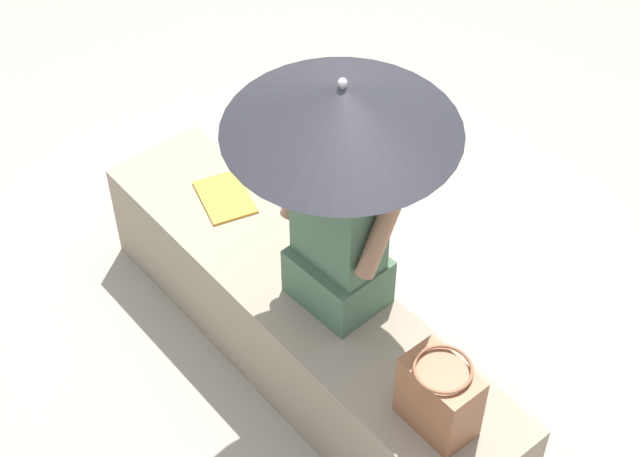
% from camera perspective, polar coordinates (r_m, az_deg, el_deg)
% --- Properties ---
extents(ground_plane, '(14.00, 14.00, 0.00)m').
position_cam_1_polar(ground_plane, '(4.41, -0.90, -7.48)').
color(ground_plane, '#9E9384').
extents(stone_bench, '(2.14, 0.48, 0.50)m').
position_cam_1_polar(stone_bench, '(4.21, -0.94, -5.46)').
color(stone_bench, gray).
rests_on(stone_bench, ground).
extents(person_seated, '(0.48, 0.30, 0.90)m').
position_cam_1_polar(person_seated, '(3.71, 1.07, 0.16)').
color(person_seated, '#47664C').
rests_on(person_seated, stone_bench).
extents(parasol, '(0.80, 0.80, 1.09)m').
position_cam_1_polar(parasol, '(3.28, 1.24, 6.66)').
color(parasol, '#B7B7BC').
rests_on(parasol, stone_bench).
extents(handbag_black, '(0.27, 0.20, 0.31)m').
position_cam_1_polar(handbag_black, '(3.54, 6.64, -9.26)').
color(handbag_black, brown).
rests_on(handbag_black, stone_bench).
extents(magazine, '(0.33, 0.27, 0.01)m').
position_cam_1_polar(magazine, '(4.38, -5.30, 1.75)').
color(magazine, gold).
rests_on(magazine, stone_bench).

